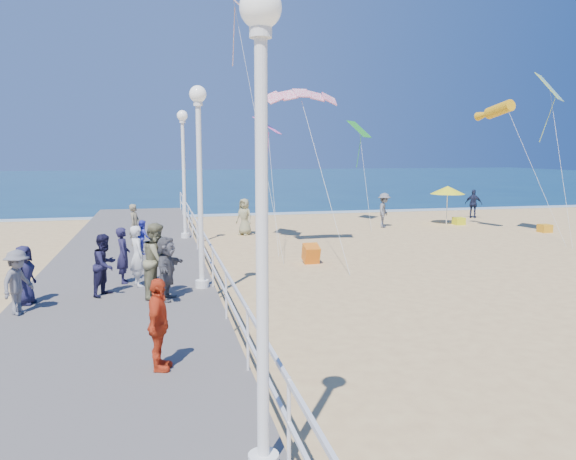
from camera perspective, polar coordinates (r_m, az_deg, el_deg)
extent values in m
plane|color=#D9B371|center=(16.74, 10.00, -6.09)|extent=(160.00, 160.00, 0.00)
cube|color=#0D344E|center=(80.27, -8.52, 5.04)|extent=(160.00, 90.00, 0.05)
cube|color=silver|center=(36.21, -2.79, 1.63)|extent=(160.00, 1.20, 0.04)
cube|color=slate|center=(15.43, -16.75, -6.75)|extent=(5.00, 44.00, 0.40)
cube|color=white|center=(15.20, -7.68, -1.89)|extent=(0.05, 42.00, 0.06)
cube|color=white|center=(15.29, -7.65, -3.73)|extent=(0.05, 42.00, 0.04)
cylinder|color=white|center=(6.13, -2.64, -3.21)|extent=(0.14, 0.14, 4.70)
sphere|color=white|center=(6.18, -2.81, 21.65)|extent=(0.44, 0.44, 0.44)
cylinder|color=white|center=(15.36, -8.73, -5.42)|extent=(0.36, 0.36, 0.20)
cylinder|color=white|center=(15.00, -8.92, 3.35)|extent=(0.14, 0.14, 4.70)
sphere|color=white|center=(15.02, -9.15, 13.48)|extent=(0.44, 0.44, 0.44)
cylinder|color=white|center=(24.20, -10.39, -0.55)|extent=(0.36, 0.36, 0.20)
cylinder|color=white|center=(23.96, -10.53, 5.02)|extent=(0.14, 0.14, 4.70)
sphere|color=white|center=(23.98, -10.69, 11.35)|extent=(0.44, 0.44, 0.44)
imported|color=silver|center=(15.72, -15.03, -2.57)|extent=(0.56, 0.70, 1.66)
imported|color=#353BC9|center=(15.79, -14.54, -0.70)|extent=(0.48, 0.54, 0.94)
imported|color=#1E1B3B|center=(16.24, -16.39, -2.47)|extent=(0.42, 0.60, 1.56)
imported|color=#7E7B57|center=(14.39, -13.15, -3.02)|extent=(0.96, 1.09, 1.89)
imported|color=slate|center=(13.99, -25.76, -4.80)|extent=(0.87, 1.09, 1.47)
imported|color=red|center=(9.69, -13.02, -9.35)|extent=(0.56, 0.98, 1.57)
imported|color=#1C1B3D|center=(14.82, -25.21, -4.16)|extent=(0.61, 0.79, 1.43)
imported|color=#545257|center=(14.11, -12.22, -3.82)|extent=(0.88, 1.54, 1.58)
imported|color=#7B7055|center=(22.66, -15.30, 0.53)|extent=(0.57, 0.68, 1.61)
imported|color=#1A1835|center=(14.98, -18.09, -3.37)|extent=(0.91, 0.97, 1.58)
imported|color=slate|center=(30.34, 9.74, 1.99)|extent=(1.21, 1.38, 1.85)
imported|color=#1A203A|center=(36.01, 18.33, 2.54)|extent=(1.03, 1.01, 1.74)
imported|color=gray|center=(27.31, -4.45, 1.35)|extent=(1.01, 1.02, 1.78)
cube|color=red|center=(20.38, 2.35, -2.58)|extent=(0.55, 0.71, 0.74)
cylinder|color=white|center=(32.48, 15.84, 2.15)|extent=(0.05, 0.05, 1.80)
cone|color=yellow|center=(32.40, 15.91, 3.93)|extent=(1.90, 1.90, 0.45)
cube|color=yellow|center=(32.55, 16.97, 0.88)|extent=(0.55, 0.55, 0.40)
cube|color=orange|center=(31.03, 24.63, 0.16)|extent=(0.55, 0.55, 0.40)
cylinder|color=orange|center=(29.18, 20.69, 11.39)|extent=(0.99, 2.57, 1.06)
cube|color=#FF5DC6|center=(24.38, -2.09, 10.54)|extent=(1.45, 1.56, 0.71)
cube|color=blue|center=(28.78, 25.04, 13.01)|extent=(1.89, 1.86, 1.23)
cube|color=green|center=(31.67, 7.25, 10.13)|extent=(1.66, 1.71, 0.92)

